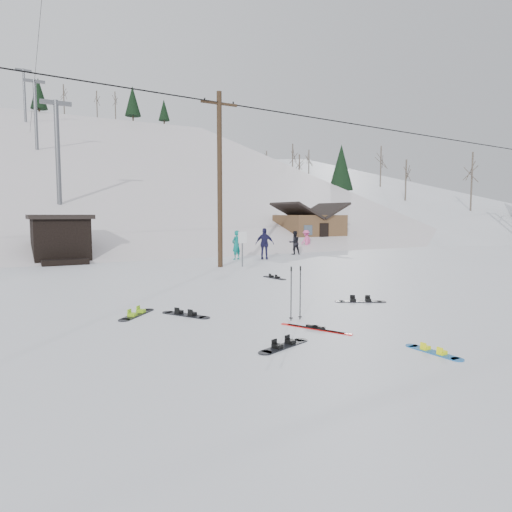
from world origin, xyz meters
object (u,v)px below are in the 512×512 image
utility_pole (220,177)px  hero_snowboard (434,352)px  hero_skis (315,328)px  cabin (309,229)px

utility_pole → hero_snowboard: size_ratio=6.83×
hero_skis → cabin: bearing=28.9°
utility_pole → cabin: utility_pole is taller
utility_pole → hero_snowboard: 16.56m
cabin → hero_snowboard: size_ratio=4.09×
utility_pole → hero_skis: (-3.51, -13.03, -4.65)m
cabin → hero_skis: 28.37m
cabin → utility_pole: bearing=-142.4°
hero_snowboard → hero_skis: hero_skis is taller
utility_pole → hero_skis: size_ratio=5.14×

